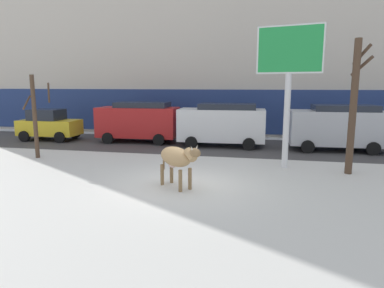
# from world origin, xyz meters

# --- Properties ---
(ground_plane) EXTENTS (120.00, 120.00, 0.00)m
(ground_plane) POSITION_xyz_m (0.00, 0.00, 0.00)
(ground_plane) COLOR silver
(road_strip) EXTENTS (60.00, 5.60, 0.01)m
(road_strip) POSITION_xyz_m (0.00, 7.47, 0.00)
(road_strip) COLOR #423F3F
(road_strip) RESTS_ON ground
(building_facade) EXTENTS (44.00, 6.10, 13.00)m
(building_facade) POSITION_xyz_m (0.00, 14.31, 6.48)
(building_facade) COLOR beige
(building_facade) RESTS_ON ground
(cow_tan) EXTENTS (1.75, 1.49, 1.54)m
(cow_tan) POSITION_xyz_m (-0.18, -0.39, 0.99)
(cow_tan) COLOR tan
(cow_tan) RESTS_ON ground
(billboard) EXTENTS (2.50, 0.75, 5.56)m
(billboard) POSITION_xyz_m (3.39, 3.19, 4.31)
(billboard) COLOR silver
(billboard) RESTS_ON ground
(car_yellow_hatchback) EXTENTS (3.55, 2.02, 1.86)m
(car_yellow_hatchback) POSITION_xyz_m (-10.17, 7.46, 0.93)
(car_yellow_hatchback) COLOR gold
(car_yellow_hatchback) RESTS_ON ground
(car_red_van) EXTENTS (4.66, 2.24, 2.32)m
(car_red_van) POSITION_xyz_m (-4.63, 7.93, 1.24)
(car_red_van) COLOR red
(car_red_van) RESTS_ON ground
(car_white_van) EXTENTS (4.66, 2.24, 2.32)m
(car_white_van) POSITION_xyz_m (0.30, 7.52, 1.24)
(car_white_van) COLOR white
(car_white_van) RESTS_ON ground
(car_silver_van) EXTENTS (4.66, 2.24, 2.32)m
(car_silver_van) POSITION_xyz_m (6.14, 7.48, 1.24)
(car_silver_van) COLOR #B7BABF
(car_silver_van) RESTS_ON ground
(pedestrian_near_billboard) EXTENTS (0.36, 0.24, 1.73)m
(pedestrian_near_billboard) POSITION_xyz_m (-5.91, 10.10, 0.88)
(pedestrian_near_billboard) COLOR #282833
(pedestrian_near_billboard) RESTS_ON ground
(bare_tree_left_lot) EXTENTS (0.72, 0.72, 4.95)m
(bare_tree_left_lot) POSITION_xyz_m (5.72, 2.72, 2.60)
(bare_tree_left_lot) COLOR #4C3828
(bare_tree_left_lot) RESTS_ON ground
(bare_tree_right_lot) EXTENTS (1.37, 1.35, 3.76)m
(bare_tree_right_lot) POSITION_xyz_m (-7.59, 2.80, 1.98)
(bare_tree_right_lot) COLOR #4C3828
(bare_tree_right_lot) RESTS_ON ground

